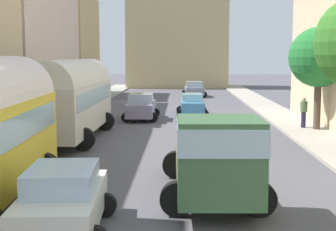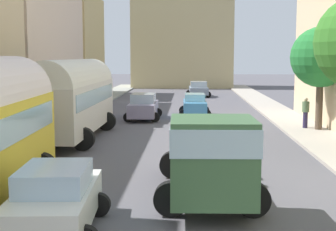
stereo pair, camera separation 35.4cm
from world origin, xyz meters
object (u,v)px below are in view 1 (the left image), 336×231
car_2 (63,201)px  car_1 (194,89)px  parked_bus_1 (73,95)px  car_0 (192,105)px  pedestrian_0 (304,112)px  car_3 (141,107)px  cargo_truck_0 (215,157)px

car_2 → car_1: bearing=84.2°
parked_bus_1 → car_0: bearing=57.3°
car_1 → car_2: car_2 is taller
car_2 → parked_bus_1: bearing=101.4°
car_1 → pedestrian_0: size_ratio=2.24×
pedestrian_0 → car_3: bearing=155.7°
pedestrian_0 → parked_bus_1: bearing=-164.3°
parked_bus_1 → car_1: bearing=75.7°
car_2 → car_3: (0.10, 20.37, 0.04)m
car_0 → pedestrian_0: (6.00, -5.98, 0.24)m
parked_bus_1 → car_2: (2.60, -12.82, -1.37)m
car_2 → pedestrian_0: (9.39, 16.19, 0.23)m
cargo_truck_0 → car_2: cargo_truck_0 is taller
parked_bus_1 → car_3: (2.70, 7.55, -1.33)m
car_1 → car_3: size_ratio=0.99×
parked_bus_1 → cargo_truck_0: (6.21, -10.36, -0.84)m
car_0 → pedestrian_0: bearing=-44.9°
car_0 → pedestrian_0: 8.47m
parked_bus_1 → car_2: bearing=-78.6°
car_0 → car_2: size_ratio=0.93×
car_1 → cargo_truck_0: bearing=-90.5°
car_2 → pedestrian_0: size_ratio=2.21×
car_1 → pedestrian_0: 22.85m
car_0 → pedestrian_0: pedestrian_0 is taller
cargo_truck_0 → car_1: bearing=89.5°
cargo_truck_0 → car_2: (-3.62, -2.47, -0.53)m
parked_bus_1 → cargo_truck_0: size_ratio=1.40×
pedestrian_0 → car_0: bearing=135.1°
car_1 → car_2: size_ratio=1.01×
car_0 → car_3: size_ratio=0.91×
parked_bus_1 → car_1: 26.40m
cargo_truck_0 → car_3: size_ratio=1.63×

